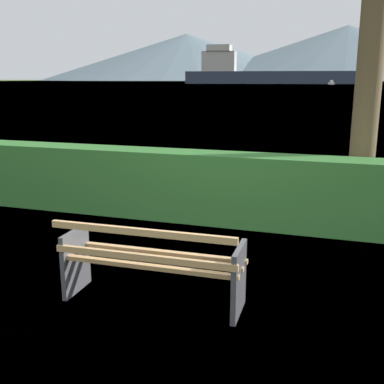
# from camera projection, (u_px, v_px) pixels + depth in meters

# --- Properties ---
(ground_plane) EXTENTS (1400.00, 1400.00, 0.00)m
(ground_plane) POSITION_uv_depth(u_px,v_px,m) (154.00, 301.00, 4.74)
(ground_plane) COLOR #4C6B33
(water_surface) EXTENTS (620.00, 620.00, 0.00)m
(water_surface) POSITION_uv_depth(u_px,v_px,m) (343.00, 82.00, 288.71)
(water_surface) COLOR #7A99A8
(water_surface) RESTS_ON ground_plane
(park_bench) EXTENTS (1.83, 0.61, 0.87)m
(park_bench) POSITION_uv_depth(u_px,v_px,m) (151.00, 263.00, 4.58)
(park_bench) COLOR tan
(park_bench) RESTS_ON ground_plane
(hedge_row) EXTENTS (10.05, 0.61, 1.09)m
(hedge_row) POSITION_uv_depth(u_px,v_px,m) (223.00, 188.00, 7.21)
(hedge_row) COLOR #387A33
(hedge_row) RESTS_ON ground_plane
(cargo_ship_large) EXTENTS (77.61, 17.22, 15.94)m
(cargo_ship_large) POSITION_uv_depth(u_px,v_px,m) (263.00, 73.00, 195.65)
(cargo_ship_large) COLOR #2D384C
(cargo_ship_large) RESTS_ON water_surface
(sailboat_mid) EXTENTS (2.48, 4.32, 1.64)m
(sailboat_mid) POSITION_uv_depth(u_px,v_px,m) (331.00, 83.00, 170.09)
(sailboat_mid) COLOR silver
(sailboat_mid) RESTS_ON water_surface
(distant_hills) EXTENTS (778.88, 391.27, 62.28)m
(distant_hills) POSITION_uv_depth(u_px,v_px,m) (344.00, 55.00, 541.50)
(distant_hills) COLOR slate
(distant_hills) RESTS_ON ground_plane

